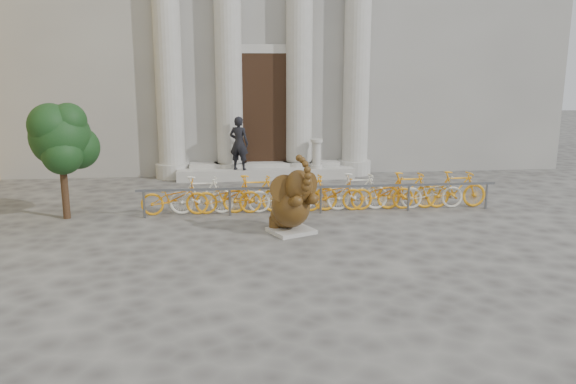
{
  "coord_description": "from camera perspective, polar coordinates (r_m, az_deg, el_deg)",
  "views": [
    {
      "loc": [
        -1.27,
        -9.64,
        3.63
      ],
      "look_at": [
        -0.03,
        1.96,
        1.1
      ],
      "focal_mm": 35.0,
      "sensor_mm": 36.0,
      "label": 1
    }
  ],
  "objects": [
    {
      "name": "tree",
      "position": [
        14.77,
        -22.03,
        5.05
      ],
      "size": [
        1.66,
        1.51,
        2.88
      ],
      "color": "#332114",
      "rests_on": "ground"
    },
    {
      "name": "classical_building",
      "position": [
        24.72,
        -3.3,
        17.69
      ],
      "size": [
        22.0,
        10.7,
        12.0
      ],
      "color": "gray",
      "rests_on": "ground"
    },
    {
      "name": "bike_rack",
      "position": [
        14.73,
        3.13,
        -0.04
      ],
      "size": [
        9.36,
        0.53,
        1.0
      ],
      "color": "slate",
      "rests_on": "ground"
    },
    {
      "name": "ground",
      "position": [
        10.37,
        1.31,
        -8.24
      ],
      "size": [
        80.0,
        80.0,
        0.0
      ],
      "primitive_type": "plane",
      "color": "#474442",
      "rests_on": "ground"
    },
    {
      "name": "elephant_statue",
      "position": [
        12.67,
        0.41,
        -1.28
      ],
      "size": [
        1.26,
        1.45,
        1.83
      ],
      "rotation": [
        0.0,
        0.0,
        0.43
      ],
      "color": "#A8A59E",
      "rests_on": "ground"
    },
    {
      "name": "entrance_steps",
      "position": [
        19.39,
        -2.27,
        1.98
      ],
      "size": [
        6.0,
        1.2,
        0.36
      ],
      "primitive_type": "cube",
      "color": "#A8A59E",
      "rests_on": "ground"
    },
    {
      "name": "balustrade_post",
      "position": [
        19.18,
        2.91,
        3.8
      ],
      "size": [
        0.41,
        0.41,
        0.99
      ],
      "color": "#A8A59E",
      "rests_on": "entrance_steps"
    },
    {
      "name": "pedestrian",
      "position": [
        18.84,
        -5.0,
        4.95
      ],
      "size": [
        0.77,
        0.64,
        1.79
      ],
      "primitive_type": "imported",
      "rotation": [
        0.0,
        0.0,
        2.76
      ],
      "color": "black",
      "rests_on": "entrance_steps"
    }
  ]
}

